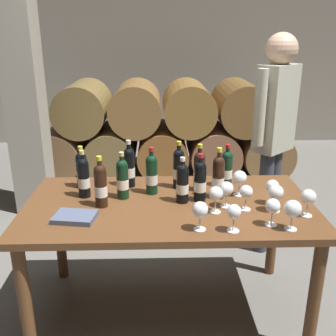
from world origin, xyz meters
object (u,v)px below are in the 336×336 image
(wine_glass_0, at_px, (234,213))
(wine_glass_4, at_px, (200,210))
(sommelier_presenting, at_px, (275,126))
(wine_bottle_3, at_px, (199,171))
(wine_bottle_10, at_px, (182,183))
(dining_table, at_px, (169,217))
(wine_bottle_7, at_px, (101,185))
(wine_glass_10, at_px, (293,209))
(wine_glass_2, at_px, (272,187))
(wine_bottle_5, at_px, (227,168))
(wine_bottle_8, at_px, (122,178))
(wine_bottle_11, at_px, (82,170))
(wine_glass_7, at_px, (276,193))
(wine_bottle_0, at_px, (84,177))
(wine_bottle_2, at_px, (129,167))
(wine_glass_9, at_px, (240,178))
(wine_glass_3, at_px, (308,197))
(wine_glass_1, at_px, (273,207))
(tasting_notebook, at_px, (75,217))
(wine_glass_5, at_px, (226,189))
(wine_glass_6, at_px, (216,194))
(wine_bottle_4, at_px, (200,181))
(wine_bottle_9, at_px, (179,168))
(wine_bottle_6, at_px, (218,177))
(wine_glass_8, at_px, (246,193))
(wine_bottle_1, at_px, (152,174))

(wine_glass_0, xyz_separation_m, wine_glass_4, (-0.17, 0.02, 0.01))
(sommelier_presenting, bearing_deg, wine_glass_4, -121.92)
(wine_bottle_3, distance_m, wine_bottle_10, 0.21)
(dining_table, xyz_separation_m, wine_bottle_7, (-0.39, -0.03, 0.22))
(wine_bottle_3, height_order, wine_glass_10, wine_bottle_3)
(wine_glass_2, xyz_separation_m, sommelier_presenting, (0.22, 0.78, 0.18))
(wine_bottle_3, relative_size, wine_glass_0, 2.07)
(wine_bottle_5, relative_size, wine_bottle_8, 0.98)
(wine_glass_2, bearing_deg, wine_bottle_11, 165.59)
(wine_bottle_8, height_order, wine_glass_7, wine_bottle_8)
(wine_bottle_0, xyz_separation_m, wine_bottle_5, (0.90, 0.14, -0.00))
(wine_bottle_2, relative_size, wine_glass_0, 2.10)
(wine_bottle_2, distance_m, wine_glass_9, 0.71)
(wine_bottle_2, bearing_deg, wine_bottle_10, -38.53)
(wine_bottle_5, distance_m, wine_glass_3, 0.58)
(sommelier_presenting, bearing_deg, wine_glass_1, -105.70)
(wine_bottle_3, height_order, tasting_notebook, wine_bottle_3)
(wine_glass_7, bearing_deg, tasting_notebook, -176.41)
(wine_glass_5, bearing_deg, wine_glass_3, -17.03)
(wine_glass_2, relative_size, wine_glass_6, 0.97)
(wine_bottle_3, relative_size, wine_bottle_5, 1.07)
(wine_bottle_4, bearing_deg, dining_table, -169.24)
(wine_glass_10, height_order, tasting_notebook, wine_glass_10)
(wine_bottle_0, xyz_separation_m, wine_glass_5, (0.84, -0.17, -0.02))
(wine_bottle_7, bearing_deg, wine_bottle_9, 30.33)
(wine_bottle_4, relative_size, wine_glass_0, 1.99)
(wine_bottle_7, bearing_deg, wine_glass_1, -16.14)
(wine_glass_3, bearing_deg, wine_bottle_6, 149.90)
(wine_bottle_7, height_order, wine_glass_7, wine_bottle_7)
(dining_table, relative_size, wine_bottle_4, 5.78)
(wine_bottle_0, xyz_separation_m, wine_glass_6, (0.77, -0.24, -0.02))
(wine_bottle_8, distance_m, wine_glass_8, 0.73)
(wine_bottle_1, bearing_deg, wine_glass_5, -26.52)
(wine_glass_8, distance_m, wine_glass_10, 0.30)
(wine_bottle_6, bearing_deg, wine_bottle_11, 166.96)
(wine_glass_9, height_order, wine_glass_10, wine_glass_10)
(wine_bottle_6, distance_m, wine_glass_3, 0.52)
(wine_glass_1, bearing_deg, wine_bottle_9, 130.46)
(wine_glass_2, bearing_deg, wine_bottle_1, 165.56)
(wine_bottle_1, distance_m, wine_glass_8, 0.59)
(wine_bottle_4, relative_size, wine_glass_7, 1.85)
(wine_bottle_7, bearing_deg, wine_bottle_4, 6.22)
(wine_glass_1, bearing_deg, tasting_notebook, 174.57)
(wine_bottle_9, height_order, wine_glass_0, wine_bottle_9)
(wine_bottle_0, bearing_deg, wine_bottle_7, -49.33)
(wine_bottle_6, xyz_separation_m, tasting_notebook, (-0.81, -0.27, -0.12))
(wine_bottle_4, height_order, wine_glass_9, wine_bottle_4)
(wine_bottle_10, height_order, wine_glass_8, wine_bottle_10)
(wine_glass_8, xyz_separation_m, tasting_notebook, (-0.95, -0.09, -0.09))
(wine_bottle_5, height_order, wine_glass_7, wine_bottle_5)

